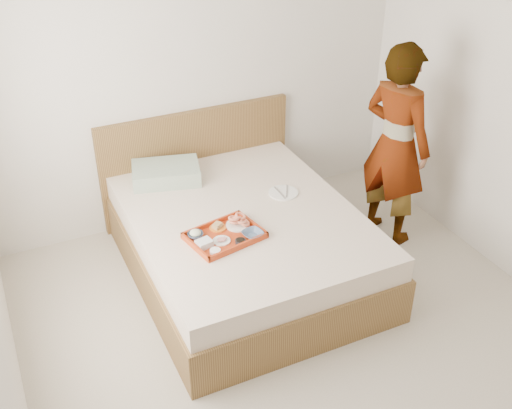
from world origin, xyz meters
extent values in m
cube|color=#BEB4A1|center=(0.00, 0.00, 0.00)|extent=(3.50, 4.00, 0.01)
cube|color=silver|center=(0.00, 2.00, 1.30)|extent=(3.50, 0.01, 2.60)
cube|color=brown|center=(-0.05, 1.00, 0.27)|extent=(1.65, 2.00, 0.53)
cube|color=brown|center=(-0.05, 1.97, 0.47)|extent=(1.65, 0.06, 0.95)
cube|color=#A9B9A4|center=(-0.40, 1.71, 0.59)|extent=(0.59, 0.47, 0.12)
cube|color=#AB3810|center=(-0.30, 0.78, 0.55)|extent=(0.55, 0.44, 0.04)
cylinder|color=white|center=(-0.17, 0.86, 0.55)|extent=(0.20, 0.20, 0.01)
imported|color=#1A2C4E|center=(-0.13, 0.70, 0.56)|extent=(0.16, 0.16, 0.03)
cylinder|color=black|center=(-0.24, 0.66, 0.56)|extent=(0.08, 0.08, 0.03)
cylinder|color=white|center=(-0.34, 0.73, 0.55)|extent=(0.14, 0.14, 0.01)
cylinder|color=orange|center=(-0.30, 0.89, 0.55)|extent=(0.14, 0.14, 0.01)
imported|color=#1A2C4E|center=(-0.48, 0.85, 0.56)|extent=(0.13, 0.13, 0.03)
cube|color=silver|center=(-0.47, 0.73, 0.57)|extent=(0.12, 0.10, 0.04)
cylinder|color=white|center=(-0.43, 0.63, 0.56)|extent=(0.08, 0.08, 0.02)
cylinder|color=white|center=(0.33, 1.13, 0.54)|extent=(0.29, 0.29, 0.01)
imported|color=beige|center=(1.23, 0.99, 0.81)|extent=(0.54, 0.68, 1.63)
camera|label=1|loc=(-1.59, -2.45, 2.96)|focal=43.69mm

